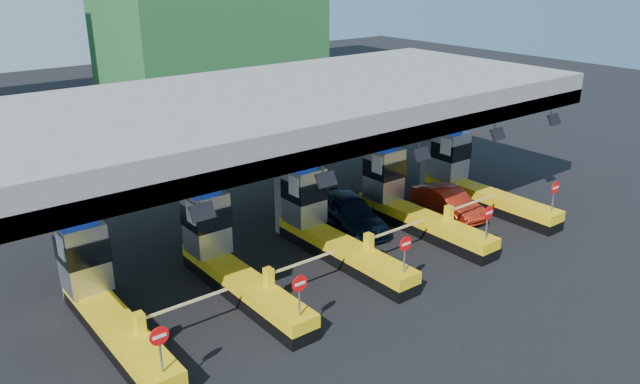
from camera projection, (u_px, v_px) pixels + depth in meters
ground at (329, 254)px, 27.82m from camera, size 120.00×120.00×0.00m
toll_canopy at (289, 108)px, 27.78m from camera, size 28.00×12.09×7.00m
toll_lane_far_left at (102, 294)px, 21.76m from camera, size 4.43×8.00×4.16m
toll_lane_left at (226, 255)px, 24.65m from camera, size 4.43×8.00×4.16m
toll_lane_center at (325, 224)px, 27.54m from camera, size 4.43×8.00×4.16m
toll_lane_right at (405, 199)px, 30.43m from camera, size 4.43×8.00×4.16m
toll_lane_far_right at (471, 178)px, 33.32m from camera, size 4.43×8.00×4.16m
van at (349, 212)px, 30.21m from camera, size 3.11×5.43×1.74m
red_car at (448, 202)px, 31.83m from camera, size 2.11×4.52×1.43m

